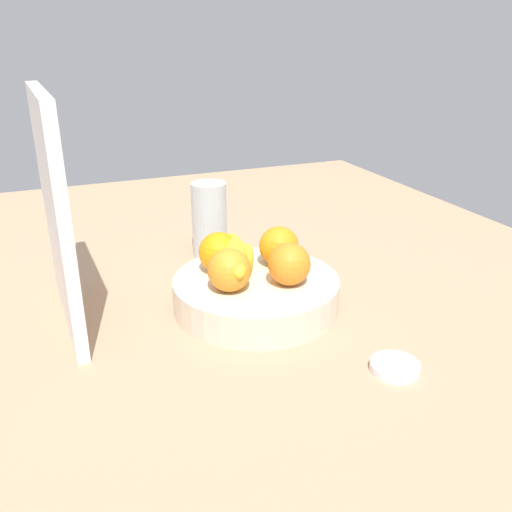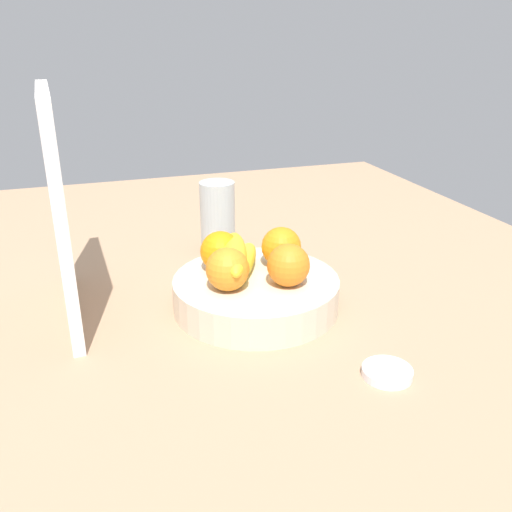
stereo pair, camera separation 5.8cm
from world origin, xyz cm
name	(u,v)px [view 2 (the right image)]	position (x,y,z in cm)	size (l,w,h in cm)	color
ground_plane	(259,307)	(0.00, 0.00, -1.50)	(180.00, 140.00, 3.00)	tan
fruit_bowl	(256,293)	(-2.75, 1.38, 2.70)	(27.65, 27.65, 5.40)	beige
orange_front_left	(288,265)	(-6.71, -2.76, 8.86)	(6.91, 6.91, 6.91)	orange
orange_front_right	(281,247)	(1.07, -4.49, 8.86)	(6.91, 6.91, 6.91)	orange
orange_center	(221,251)	(2.30, 6.02, 8.86)	(6.91, 6.91, 6.91)	orange
orange_back_left	(228,269)	(-5.21, 6.89, 8.86)	(6.91, 6.91, 6.91)	orange
banana_bunch	(238,259)	(-0.94, 3.93, 8.50)	(17.58, 11.75, 6.20)	yellow
cutting_board	(59,210)	(4.68, 30.72, 18.00)	(28.00, 1.80, 36.00)	white
thermos_tumbler	(218,219)	(22.52, 1.26, 7.69)	(7.14, 7.14, 15.37)	#B3BEC1
jar_lid	(387,372)	(-27.25, -9.24, 0.58)	(6.86, 6.86, 1.16)	white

